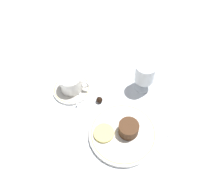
{
  "coord_description": "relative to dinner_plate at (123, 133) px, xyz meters",
  "views": [
    {
      "loc": [
        0.04,
        -0.32,
        0.66
      ],
      "look_at": [
        -0.04,
        0.1,
        0.04
      ],
      "focal_mm": 35.0,
      "sensor_mm": 36.0,
      "label": 1
    }
  ],
  "objects": [
    {
      "name": "coffee_cup",
      "position": [
        -0.21,
        0.14,
        0.04
      ],
      "size": [
        0.11,
        0.08,
        0.06
      ],
      "color": "white",
      "rests_on": "saucer"
    },
    {
      "name": "saucer",
      "position": [
        -0.22,
        0.14,
        -0.0
      ],
      "size": [
        0.14,
        0.14,
        0.01
      ],
      "color": "white",
      "rests_on": "ground_plane"
    },
    {
      "name": "chocolate_truffle",
      "position": [
        -0.1,
        0.11,
        0.0
      ],
      "size": [
        0.02,
        0.02,
        0.02
      ],
      "color": "black",
      "rests_on": "ground_plane"
    },
    {
      "name": "ground_plane",
      "position": [
        -0.02,
        0.02,
        -0.01
      ],
      "size": [
        3.0,
        3.0,
        0.0
      ],
      "primitive_type": "plane",
      "color": "white"
    },
    {
      "name": "fork",
      "position": [
        0.15,
        0.0,
        -0.01
      ],
      "size": [
        0.06,
        0.18,
        0.01
      ],
      "color": "silver",
      "rests_on": "ground_plane"
    },
    {
      "name": "dessert_cake",
      "position": [
        0.02,
        0.01,
        0.03
      ],
      "size": [
        0.06,
        0.06,
        0.04
      ],
      "color": "#4C2D19",
      "rests_on": "dinner_plate"
    },
    {
      "name": "dinner_plate",
      "position": [
        0.0,
        0.0,
        0.0
      ],
      "size": [
        0.22,
        0.22,
        0.01
      ],
      "color": "white",
      "rests_on": "ground_plane"
    },
    {
      "name": "spoon",
      "position": [
        -0.18,
        0.14,
        0.0
      ],
      "size": [
        0.02,
        0.11,
        0.0
      ],
      "color": "silver",
      "rests_on": "saucer"
    },
    {
      "name": "wine_glass",
      "position": [
        0.04,
        0.2,
        0.07
      ],
      "size": [
        0.07,
        0.07,
        0.12
      ],
      "color": "silver",
      "rests_on": "ground_plane"
    },
    {
      "name": "pineapple_slice",
      "position": [
        -0.06,
        -0.02,
        0.01
      ],
      "size": [
        0.07,
        0.07,
        0.01
      ],
      "color": "#EFE075",
      "rests_on": "dinner_plate"
    }
  ]
}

